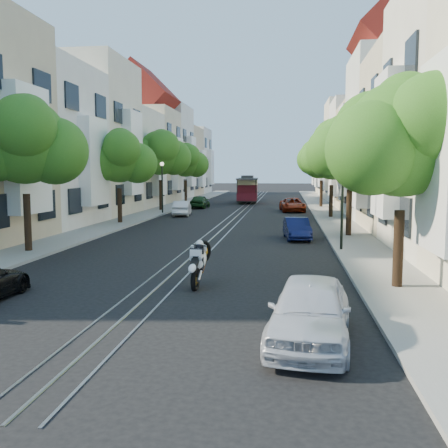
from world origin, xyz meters
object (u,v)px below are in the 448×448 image
(tree_e_c, at_px, (333,157))
(tree_w_b, at_px, (119,158))
(tree_w_c, at_px, (161,154))
(lamp_west, at_px, (162,180))
(parked_car_e_far, at_px, (292,205))
(parked_car_w_mid, at_px, (182,208))
(tree_e_d, at_px, (323,157))
(tree_w_a, at_px, (25,143))
(lamp_east, at_px, (343,187))
(tree_e_a, at_px, (405,141))
(parked_car_w_far, at_px, (200,202))
(tree_w_d, at_px, (186,161))
(parked_car_e_mid, at_px, (297,229))
(parked_car_e_near, at_px, (310,311))
(sportbike_rider, at_px, (199,260))
(tree_e_b, at_px, (352,148))
(cable_car, at_px, (248,188))

(tree_e_c, bearing_deg, tree_w_b, -157.38)
(tree_e_c, xyz_separation_m, tree_w_b, (-14.40, -6.00, -0.20))
(tree_w_c, distance_m, lamp_west, 3.81)
(parked_car_e_far, height_order, parked_car_w_mid, parked_car_e_far)
(tree_e_d, relative_size, lamp_west, 1.65)
(tree_w_a, height_order, parked_car_w_mid, tree_w_a)
(tree_w_a, distance_m, lamp_east, 13.72)
(tree_e_a, distance_m, parked_car_w_far, 34.39)
(tree_e_d, height_order, tree_w_d, tree_e_d)
(parked_car_e_mid, distance_m, parked_car_e_far, 17.93)
(parked_car_e_near, xyz_separation_m, parked_car_e_far, (0.00, 33.86, -0.08))
(tree_w_d, relative_size, sportbike_rider, 3.21)
(tree_e_b, bearing_deg, tree_w_d, 118.07)
(tree_w_b, distance_m, parked_car_e_mid, 13.61)
(tree_w_d, relative_size, cable_car, 0.89)
(tree_e_b, bearing_deg, tree_e_a, -90.00)
(lamp_east, bearing_deg, tree_e_c, 86.56)
(tree_w_c, relative_size, parked_car_e_near, 1.77)
(lamp_west, bearing_deg, cable_car, 69.86)
(lamp_east, height_order, parked_car_e_far, lamp_east)
(tree_e_d, height_order, parked_car_w_far, tree_e_d)
(tree_e_b, xyz_separation_m, tree_w_a, (-14.40, -7.00, 0.00))
(tree_e_c, xyz_separation_m, parked_car_e_near, (-2.86, -27.98, -3.92))
(parked_car_e_near, distance_m, parked_car_w_mid, 30.07)
(sportbike_rider, bearing_deg, cable_car, 93.95)
(tree_e_d, xyz_separation_m, parked_car_w_mid, (-11.66, -10.22, -4.28))
(tree_e_b, xyz_separation_m, tree_e_d, (0.00, 22.00, 0.13))
(tree_w_b, relative_size, cable_car, 0.85)
(tree_e_c, bearing_deg, cable_car, 113.51)
(cable_car, bearing_deg, sportbike_rider, -90.31)
(parked_car_w_far, bearing_deg, tree_w_a, 85.27)
(tree_e_a, relative_size, sportbike_rider, 3.09)
(tree_e_d, bearing_deg, parked_car_w_mid, -138.76)
(cable_car, xyz_separation_m, parked_car_e_near, (4.90, -45.82, -0.97))
(tree_w_b, bearing_deg, lamp_east, -36.58)
(sportbike_rider, relative_size, parked_car_e_near, 0.51)
(tree_w_b, height_order, parked_car_e_mid, tree_w_b)
(parked_car_e_far, bearing_deg, tree_w_d, 132.61)
(tree_e_a, height_order, tree_w_b, same)
(cable_car, xyz_separation_m, parked_car_w_mid, (-3.90, -17.07, -1.06))
(sportbike_rider, xyz_separation_m, parked_car_e_near, (3.19, -4.81, -0.12))
(tree_w_a, relative_size, sportbike_rider, 3.29)
(tree_w_d, bearing_deg, cable_car, 15.51)
(tree_w_d, xyz_separation_m, parked_car_w_far, (2.74, -6.87, -3.97))
(tree_w_a, xyz_separation_m, parked_car_w_mid, (2.74, 18.78, -4.14))
(tree_e_b, distance_m, parked_car_e_far, 17.62)
(parked_car_w_mid, distance_m, parked_car_w_far, 8.35)
(tree_w_b, xyz_separation_m, tree_w_d, (0.00, 22.00, 0.20))
(tree_w_d, bearing_deg, tree_e_c, -48.01)
(tree_e_b, distance_m, cable_car, 30.03)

